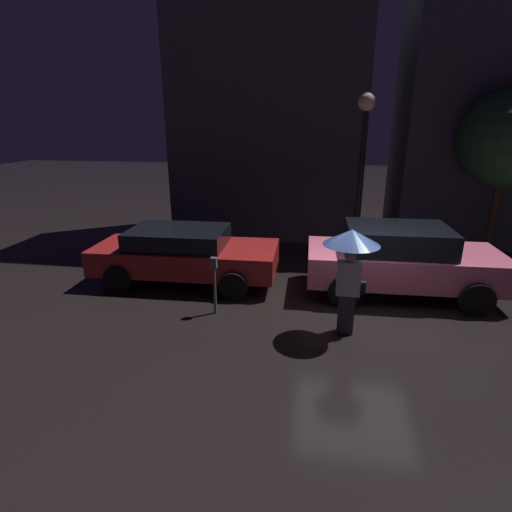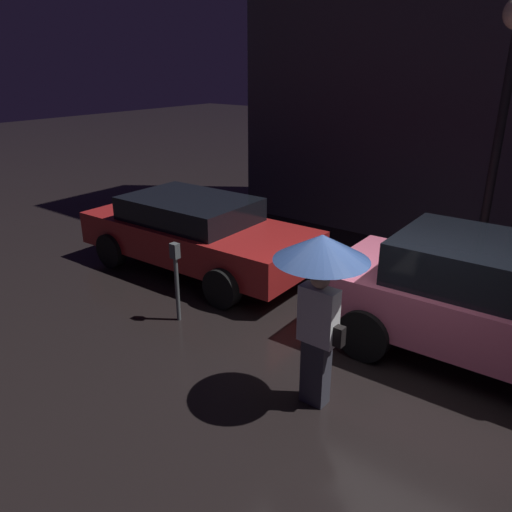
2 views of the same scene
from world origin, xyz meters
TOP-DOWN VIEW (x-y plane):
  - ground_plane at (0.00, 0.00)m, footprint 60.00×60.00m
  - building_facade_left at (-2.72, 6.50)m, footprint 6.17×3.00m
  - parked_car_red at (-4.11, 1.34)m, footprint 4.41×2.02m
  - parked_car_pink at (0.94, 1.37)m, footprint 4.26×2.05m
  - pedestrian_with_umbrella at (-0.36, -0.68)m, footprint 0.99×0.99m
  - parking_meter at (-2.96, -0.27)m, footprint 0.12×0.10m
  - street_lamp_near at (0.15, 3.78)m, footprint 0.48×0.48m
  - street_tree at (3.95, 4.48)m, footprint 2.57×2.57m

SIDE VIEW (x-z plane):
  - ground_plane at x=0.00m, z-range 0.00..0.00m
  - parked_car_red at x=-4.11m, z-range 0.05..1.38m
  - parking_meter at x=-2.96m, z-range 0.15..1.36m
  - parked_car_pink at x=0.94m, z-range 0.04..1.61m
  - pedestrian_with_umbrella at x=-0.36m, z-range 0.57..2.56m
  - street_tree at x=3.95m, z-range 1.00..5.59m
  - street_lamp_near at x=0.15m, z-range 1.06..5.54m
  - building_facade_left at x=-2.72m, z-range 0.00..10.29m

